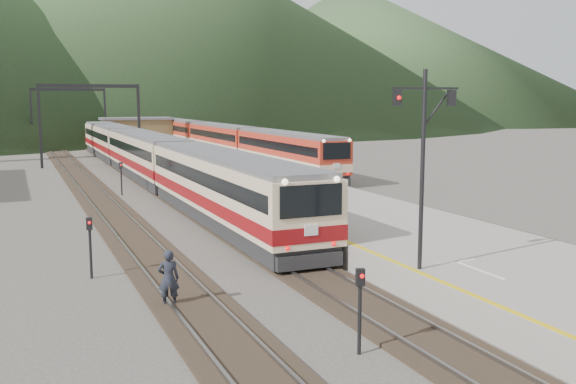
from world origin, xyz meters
name	(u,v)px	position (x,y,z in m)	size (l,w,h in m)	color
track_main	(153,182)	(0.00, 40.00, 0.07)	(2.60, 200.00, 0.23)	black
track_far	(86,185)	(-5.00, 40.00, 0.07)	(2.60, 200.00, 0.23)	black
track_second	(287,175)	(11.50, 40.00, 0.07)	(2.60, 200.00, 0.23)	black
platform	(228,176)	(5.60, 38.00, 0.50)	(8.00, 100.00, 1.00)	gray
gantry_near	(90,109)	(-2.85, 55.00, 5.59)	(9.55, 0.25, 8.00)	black
gantry_far	(69,106)	(-2.85, 80.00, 5.59)	(9.55, 0.25, 8.00)	black
station_shed	(137,129)	(5.60, 78.00, 2.57)	(9.40, 4.40, 3.10)	brown
hill_b	(126,12)	(30.00, 230.00, 37.50)	(220.00, 220.00, 75.00)	#2D4D27
hill_c	(349,50)	(110.00, 210.00, 25.00)	(160.00, 160.00, 50.00)	#2D4D27
main_train	(146,154)	(0.00, 42.17, 2.10)	(3.06, 62.68, 3.73)	beige
second_train	(222,141)	(11.50, 58.37, 1.87)	(2.68, 55.08, 3.27)	#B42E1C
signal_mast	(423,148)	(2.11, 6.93, 4.96)	(2.15, 0.69, 6.46)	black
short_signal_a	(360,299)	(-2.04, 3.59, 1.46)	(0.25, 0.21, 2.27)	black
short_signal_b	(121,174)	(-3.26, 34.24, 1.46)	(0.27, 0.23, 2.27)	black
short_signal_c	(90,239)	(-7.56, 13.66, 1.46)	(0.24, 0.18, 2.27)	black
worker	(169,278)	(-5.67, 9.32, 0.92)	(0.67, 0.44, 1.84)	#1F222D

